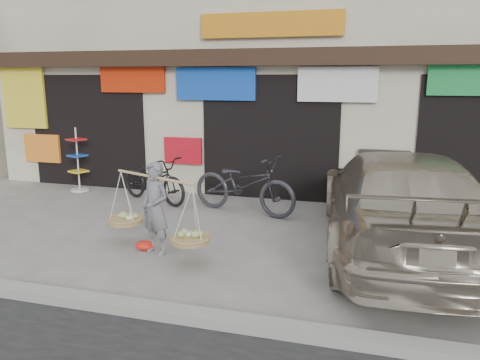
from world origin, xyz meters
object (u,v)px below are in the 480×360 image
(bike_0, at_px, (154,179))
(bike_2, at_px, (244,184))
(street_vendor, at_px, (155,213))
(display_rack, at_px, (78,166))
(suv, at_px, (399,201))

(bike_0, xyz_separation_m, bike_2, (2.09, -0.29, 0.08))
(street_vendor, bearing_deg, bike_2, 96.42)
(bike_0, distance_m, display_rack, 2.21)
(street_vendor, bearing_deg, bike_0, 139.08)
(suv, bearing_deg, bike_2, -30.35)
(street_vendor, height_order, suv, suv)
(street_vendor, relative_size, display_rack, 1.27)
(street_vendor, height_order, bike_2, street_vendor)
(suv, bearing_deg, street_vendor, 12.73)
(bike_2, distance_m, suv, 3.12)
(bike_0, relative_size, display_rack, 1.27)
(bike_2, bearing_deg, bike_0, 95.96)
(bike_0, relative_size, bike_2, 0.86)
(bike_0, height_order, display_rack, display_rack)
(street_vendor, height_order, bike_0, street_vendor)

